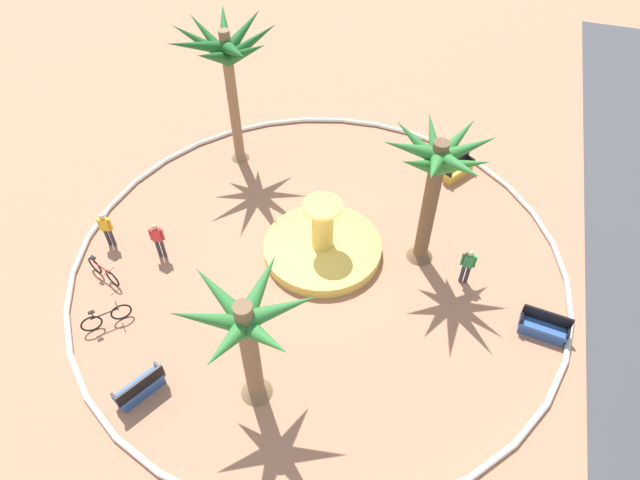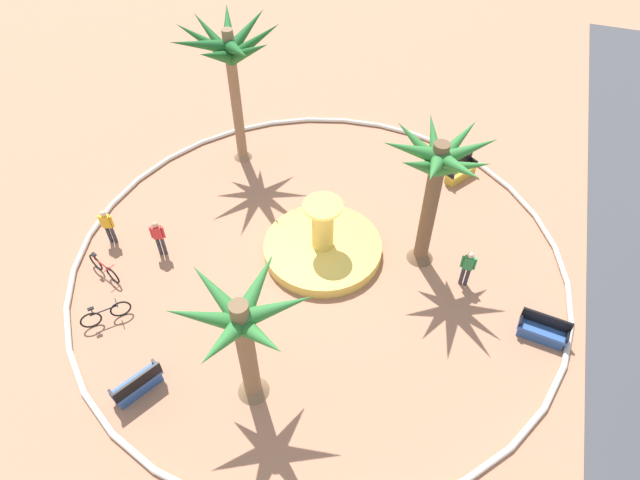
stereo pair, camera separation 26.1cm
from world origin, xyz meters
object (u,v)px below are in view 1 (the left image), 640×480
object	(u,v)px
person_cyclist_helmet	(158,239)
bicycle_red_frame	(106,318)
palm_tree_by_curb	(226,57)
palm_tree_near_fountain	(436,172)
bench_east	(458,170)
bench_west	(140,388)
person_cyclist_photo	(106,228)
bicycle_by_lamppost	(103,271)
fountain	(322,246)
palm_tree_mid_plaza	(247,331)
bench_north	(543,328)
person_pedestrian_stroll	(467,265)

from	to	relation	value
person_cyclist_helmet	bicycle_red_frame	bearing A→B (deg)	-3.62
palm_tree_by_curb	palm_tree_near_fountain	bearing A→B (deg)	68.81
bench_east	bench_west	bearing A→B (deg)	-30.05
person_cyclist_photo	bicycle_by_lamppost	bearing A→B (deg)	24.73
person_cyclist_photo	palm_tree_by_curb	bearing A→B (deg)	158.51
fountain	bicycle_by_lamppost	xyz separation A→B (m)	(3.66, -7.20, 0.04)
bicycle_by_lamppost	fountain	bearing A→B (deg)	116.97
bench_west	palm_tree_mid_plaza	bearing A→B (deg)	108.91
palm_tree_by_curb	bench_east	size ratio (longest dim) A/B	3.93
bicycle_by_lamppost	palm_tree_by_curb	bearing A→B (deg)	167.12
palm_tree_mid_plaza	bench_west	bearing A→B (deg)	-71.09
palm_tree_mid_plaza	bench_north	bearing A→B (deg)	120.64
palm_tree_by_curb	bicycle_by_lamppost	world-z (taller)	palm_tree_by_curb
bench_east	person_cyclist_helmet	xyz separation A→B (m)	(8.12, -10.00, 0.59)
bench_west	person_pedestrian_stroll	world-z (taller)	person_pedestrian_stroll
bench_east	person_cyclist_helmet	distance (m)	12.90
bench_east	person_cyclist_photo	xyz separation A→B (m)	(8.19, -12.17, 0.56)
bench_east	palm_tree_mid_plaza	bearing A→B (deg)	-19.80
palm_tree_by_curb	bench_north	size ratio (longest dim) A/B	3.85
person_pedestrian_stroll	bench_north	bearing A→B (deg)	62.18
bench_north	bicycle_red_frame	bearing A→B (deg)	-73.71
person_cyclist_helmet	palm_tree_near_fountain	bearing A→B (deg)	107.47
palm_tree_by_curb	person_cyclist_helmet	bearing A→B (deg)	-3.47
bench_east	person_cyclist_photo	size ratio (longest dim) A/B	0.99
bench_east	bench_west	world-z (taller)	same
palm_tree_by_curb	bicycle_by_lamppost	xyz separation A→B (m)	(8.04, -1.84, -4.60)
palm_tree_near_fountain	person_pedestrian_stroll	xyz separation A→B (m)	(0.71, 1.73, -3.24)
person_cyclist_photo	person_pedestrian_stroll	bearing A→B (deg)	99.89
palm_tree_by_curb	palm_tree_mid_plaza	xyz separation A→B (m)	(10.58, 5.19, -1.64)
bicycle_red_frame	palm_tree_mid_plaza	bearing A→B (deg)	82.15
bench_north	bicycle_red_frame	size ratio (longest dim) A/B	1.27
palm_tree_near_fountain	bench_north	xyz separation A→B (m)	(2.19, 4.54, -3.83)
palm_tree_near_fountain	palm_tree_by_curb	world-z (taller)	palm_tree_by_curb
palm_tree_near_fountain	bench_east	bearing A→B (deg)	172.78
palm_tree_by_curb	palm_tree_mid_plaza	size ratio (longest dim) A/B	1.34
bench_east	person_cyclist_helmet	bearing A→B (deg)	-50.93
palm_tree_near_fountain	person_pedestrian_stroll	bearing A→B (deg)	67.82
palm_tree_near_fountain	palm_tree_by_curb	xyz separation A→B (m)	(-3.47, -8.96, 0.80)
palm_tree_mid_plaza	bench_north	size ratio (longest dim) A/B	2.88
palm_tree_near_fountain	bicycle_by_lamppost	distance (m)	12.32
bench_east	person_cyclist_helmet	size ratio (longest dim) A/B	0.96
palm_tree_by_curb	bicycle_red_frame	distance (m)	10.82
fountain	palm_tree_near_fountain	distance (m)	5.34
palm_tree_by_curb	bench_east	bearing A→B (deg)	100.07
person_cyclist_photo	bench_west	bearing A→B (deg)	40.03
fountain	person_pedestrian_stroll	world-z (taller)	fountain
palm_tree_mid_plaza	bicycle_red_frame	xyz separation A→B (m)	(-0.80, -5.79, -2.96)
palm_tree_near_fountain	bench_north	size ratio (longest dim) A/B	3.41
bench_west	bicycle_by_lamppost	distance (m)	5.21
bench_east	bench_north	distance (m)	8.33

